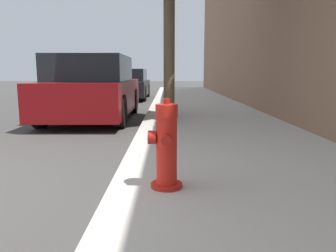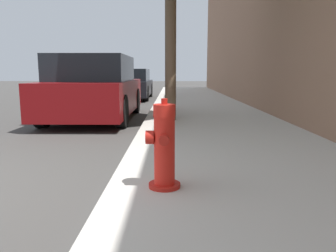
{
  "view_description": "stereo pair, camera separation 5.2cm",
  "coord_description": "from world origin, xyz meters",
  "views": [
    {
      "loc": [
        2.47,
        -2.73,
        1.13
      ],
      "look_at": [
        2.47,
        1.28,
        0.47
      ],
      "focal_mm": 35.0,
      "sensor_mm": 36.0,
      "label": 1
    },
    {
      "loc": [
        2.52,
        -2.73,
        1.13
      ],
      "look_at": [
        2.47,
        1.28,
        0.47
      ],
      "focal_mm": 35.0,
      "sensor_mm": 36.0,
      "label": 2
    }
  ],
  "objects": [
    {
      "name": "fire_hydrant",
      "position": [
        2.45,
        0.08,
        0.48
      ],
      "size": [
        0.31,
        0.3,
        0.8
      ],
      "color": "red",
      "rests_on": "sidewalk_slab"
    },
    {
      "name": "parked_car_mid",
      "position": [
        0.68,
        11.33,
        0.62
      ],
      "size": [
        1.84,
        3.93,
        1.27
      ],
      "color": "black",
      "rests_on": "ground_plane"
    },
    {
      "name": "sidewalk_slab",
      "position": [
        3.42,
        0.0,
        0.06
      ],
      "size": [
        2.99,
        40.0,
        0.11
      ],
      "color": "beige",
      "rests_on": "ground_plane"
    },
    {
      "name": "parked_car_near",
      "position": [
        0.67,
        5.12,
        0.73
      ],
      "size": [
        1.85,
        4.04,
        1.51
      ],
      "color": "maroon",
      "rests_on": "ground_plane"
    }
  ]
}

